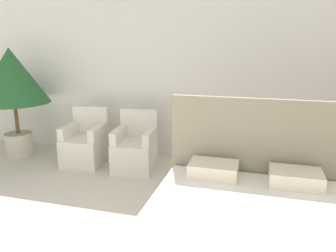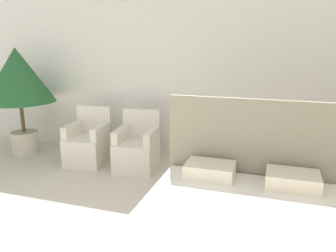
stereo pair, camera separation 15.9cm
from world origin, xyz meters
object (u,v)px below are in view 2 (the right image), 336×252
Objects in this scene: armchair_near_window_left at (88,145)px; armchair_near_window_right at (137,151)px; potted_palm at (18,79)px; bed at (240,246)px.

armchair_near_window_right is (0.82, -0.00, 0.00)m from armchair_near_window_left.
potted_palm reaches higher than armchair_near_window_left.
bed is at bearing -42.41° from armchair_near_window_left.
bed reaches higher than armchair_near_window_right.
armchair_near_window_right is 2.29m from potted_palm.
potted_palm is at bearing 173.13° from armchair_near_window_right.
armchair_near_window_right is (-1.71, 1.95, -0.02)m from bed.
bed is 2.59m from armchair_near_window_right.
potted_palm reaches higher than armchair_near_window_right.
armchair_near_window_left is 0.82m from armchair_near_window_right.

